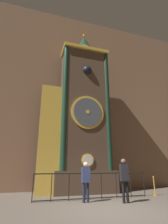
{
  "coord_description": "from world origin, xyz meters",
  "views": [
    {
      "loc": [
        -2.83,
        -6.19,
        1.43
      ],
      "look_at": [
        0.32,
        4.09,
        4.8
      ],
      "focal_mm": 28.0,
      "sensor_mm": 36.0,
      "label": 1
    }
  ],
  "objects": [
    {
      "name": "cathedral_back_wall",
      "position": [
        -0.09,
        5.6,
        6.74
      ],
      "size": [
        24.0,
        0.32,
        13.49
      ],
      "color": "#846047",
      "rests_on": "ground_plane"
    },
    {
      "name": "railing_fence",
      "position": [
        0.17,
        2.07,
        0.64
      ],
      "size": [
        5.5,
        0.05,
        1.15
      ],
      "color": "black",
      "rests_on": "ground_plane"
    },
    {
      "name": "visitor_near",
      "position": [
        -0.41,
        1.46,
        0.98
      ],
      "size": [
        0.35,
        0.24,
        1.63
      ],
      "rotation": [
        0.0,
        0.0,
        -0.05
      ],
      "color": "#1B213A",
      "rests_on": "ground_plane"
    },
    {
      "name": "stanchion_post",
      "position": [
        3.63,
        2.23,
        0.3
      ],
      "size": [
        0.28,
        0.28,
        0.94
      ],
      "color": "#B28E33",
      "rests_on": "ground_plane"
    },
    {
      "name": "visitor_far",
      "position": [
        1.14,
        0.88,
        1.06
      ],
      "size": [
        0.37,
        0.27,
        1.76
      ],
      "rotation": [
        0.0,
        0.0,
        -0.14
      ],
      "color": "black",
      "rests_on": "ground_plane"
    },
    {
      "name": "ground_plane",
      "position": [
        0.0,
        0.0,
        0.0
      ],
      "size": [
        28.0,
        28.0,
        0.0
      ],
      "primitive_type": "plane",
      "color": "brown"
    },
    {
      "name": "clock_tower",
      "position": [
        -0.04,
        4.06,
        4.49
      ],
      "size": [
        4.58,
        1.77,
        10.88
      ],
      "color": "brown",
      "rests_on": "ground_plane"
    }
  ]
}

